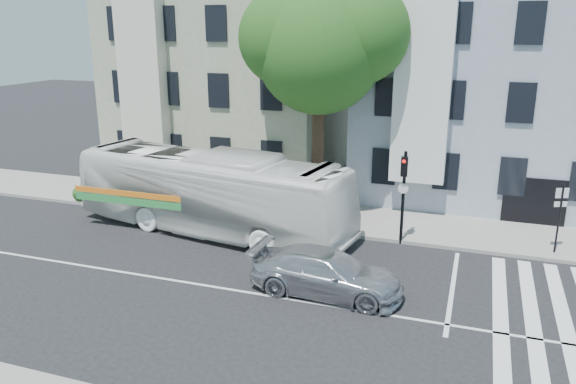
% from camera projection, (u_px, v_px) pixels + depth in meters
% --- Properties ---
extents(ground, '(120.00, 120.00, 0.00)m').
position_uv_depth(ground, '(245.00, 292.00, 18.64)').
color(ground, black).
rests_on(ground, ground).
extents(sidewalk_far, '(80.00, 4.00, 0.15)m').
position_uv_depth(sidewalk_far, '(314.00, 216.00, 25.86)').
color(sidewalk_far, gray).
rests_on(sidewalk_far, ground).
extents(building_left, '(12.00, 10.00, 11.00)m').
position_uv_depth(building_left, '(235.00, 79.00, 32.85)').
color(building_left, gray).
rests_on(building_left, ground).
extents(building_right, '(12.00, 10.00, 11.00)m').
position_uv_depth(building_right, '(487.00, 87.00, 28.46)').
color(building_right, '#8A95A4').
rests_on(building_right, ground).
extents(street_tree, '(7.30, 5.90, 11.10)m').
position_uv_depth(street_tree, '(322.00, 42.00, 24.30)').
color(street_tree, '#2D2116').
rests_on(street_tree, ground).
extents(bus, '(4.97, 12.85, 3.49)m').
position_uv_depth(bus, '(211.00, 192.00, 23.68)').
color(bus, white).
rests_on(bus, ground).
extents(sedan, '(2.26, 5.13, 1.47)m').
position_uv_depth(sedan, '(327.00, 273.00, 18.37)').
color(sedan, '#B8BAC0').
rests_on(sedan, ground).
extents(hedge, '(8.54, 1.45, 0.70)m').
position_uv_depth(hedge, '(155.00, 202.00, 26.50)').
color(hedge, '#29591C').
rests_on(hedge, sidewalk_far).
extents(traffic_signal, '(0.40, 0.52, 3.83)m').
position_uv_depth(traffic_signal, '(403.00, 186.00, 21.98)').
color(traffic_signal, black).
rests_on(traffic_signal, ground).
extents(far_sign_pole, '(0.47, 0.25, 2.73)m').
position_uv_depth(far_sign_pole, '(560.00, 210.00, 21.07)').
color(far_sign_pole, black).
rests_on(far_sign_pole, sidewalk_far).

